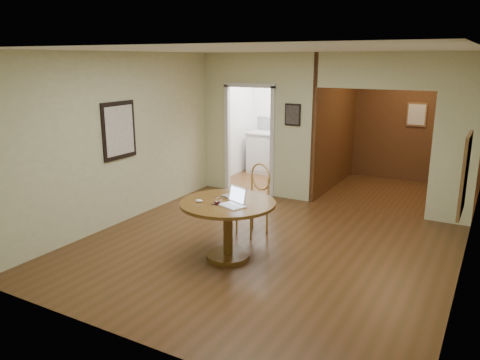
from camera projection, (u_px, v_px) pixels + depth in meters
The scene contains 11 objects.
floor at pixel (259, 250), 6.51m from camera, with size 5.00×5.00×0.00m, color #472E14.
room_shell at pixel (311, 128), 9.02m from camera, with size 5.20×7.50×5.00m.
dining_table at pixel (228, 216), 6.14m from camera, with size 1.26×1.26×0.79m.
chair at pixel (255, 195), 7.02m from camera, with size 0.59×0.59×1.08m.
open_laptop at pixel (235, 200), 5.93m from camera, with size 0.38×0.38×0.22m.
closed_laptop at pixel (229, 198), 6.21m from camera, with size 0.30×0.19×0.02m, color silver.
mouse at pixel (199, 201), 6.05m from camera, with size 0.10×0.05×0.04m, color white.
wine_glass at pixel (217, 200), 5.96m from camera, with size 0.10×0.10×0.11m, color white, non-canonical shape.
pen at pixel (216, 205), 5.95m from camera, with size 0.01×0.01×0.13m, color #0C1055.
kitchen_cabinet at pixel (291, 155), 10.57m from camera, with size 2.06×0.60×0.94m.
grocery_bag at pixel (315, 130), 10.15m from camera, with size 0.27×0.23×0.27m, color tan.
Camera 1 is at (2.73, -5.40, 2.60)m, focal length 35.00 mm.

